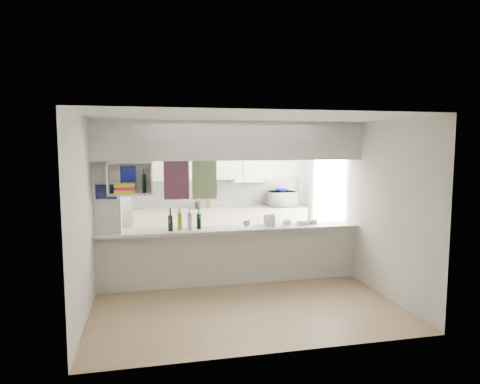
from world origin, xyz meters
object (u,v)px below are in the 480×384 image
object	(u,v)px
bowl	(281,190)
wine_bottles	(185,221)
microwave	(282,199)
dish_rack	(272,221)

from	to	relation	value
bowl	wine_bottles	bearing A→B (deg)	-136.28
wine_bottles	microwave	bearing A→B (deg)	43.19
bowl	dish_rack	distance (m)	2.34
dish_rack	bowl	bearing A→B (deg)	60.83
dish_rack	microwave	bearing A→B (deg)	60.31
bowl	microwave	bearing A→B (deg)	-69.50
wine_bottles	dish_rack	bearing A→B (deg)	0.18
dish_rack	wine_bottles	world-z (taller)	wine_bottles
bowl	wine_bottles	size ratio (longest dim) A/B	0.50
microwave	bowl	distance (m)	0.20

